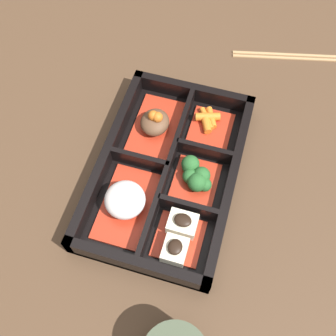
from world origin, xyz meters
The scene contains 9 objects.
ground_plane centered at (0.00, 0.00, 0.00)m, with size 3.00×3.00×0.00m, color #4C3523.
bento_base centered at (0.00, 0.00, 0.01)m, with size 0.33×0.22×0.01m.
bento_rim centered at (0.00, 0.00, 0.02)m, with size 0.33×0.22×0.04m.
bowl_rice centered at (-0.08, 0.05, 0.03)m, with size 0.13×0.07×0.05m.
bowl_stew centered at (0.08, 0.05, 0.03)m, with size 0.13×0.07×0.05m.
bowl_tofu centered at (-0.10, -0.05, 0.02)m, with size 0.08×0.07×0.04m.
bowl_greens centered at (0.00, -0.05, 0.03)m, with size 0.08×0.07×0.04m.
bowl_carrots centered at (0.10, -0.04, 0.02)m, with size 0.08×0.07×0.02m.
chopsticks centered at (0.32, -0.15, 0.00)m, with size 0.06×0.22×0.01m.
Camera 1 is at (-0.28, -0.08, 0.58)m, focal length 42.00 mm.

